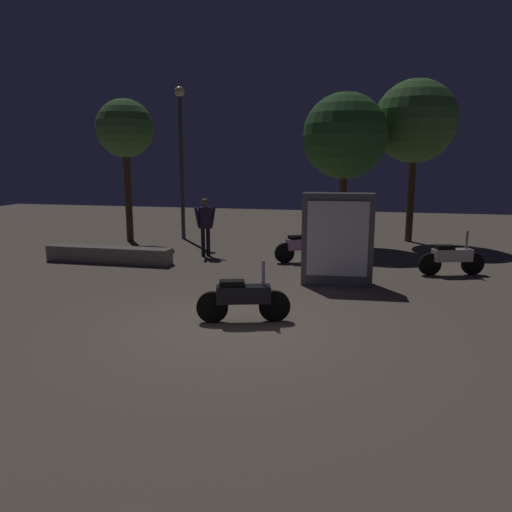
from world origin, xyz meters
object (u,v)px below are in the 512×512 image
at_px(person_rider_beside, 205,222).
at_px(streetlamp_near, 181,145).
at_px(motorcycle_white_parked_right, 452,258).
at_px(motorcycle_black_foreground, 243,298).
at_px(motorcycle_pink_parked_left, 303,246).
at_px(kiosk_billboard, 337,239).

xyz_separation_m(person_rider_beside, streetlamp_near, (-1.84, 2.94, 2.32)).
xyz_separation_m(motorcycle_white_parked_right, streetlamp_near, (-8.58, 3.93, 2.91)).
bearing_deg(person_rider_beside, motorcycle_white_parked_right, -135.86).
distance_m(motorcycle_black_foreground, motorcycle_white_parked_right, 6.22).
bearing_deg(streetlamp_near, motorcycle_white_parked_right, -24.62).
bearing_deg(motorcycle_white_parked_right, motorcycle_pink_parked_left, 151.71).
xyz_separation_m(motorcycle_black_foreground, person_rider_beside, (-2.57, 5.60, 0.59)).
bearing_deg(person_rider_beside, motorcycle_black_foreground, 167.14).
bearing_deg(motorcycle_white_parked_right, kiosk_billboard, -166.93).
relative_size(motorcycle_black_foreground, motorcycle_white_parked_right, 1.00).
distance_m(motorcycle_black_foreground, motorcycle_pink_parked_left, 5.43).
height_order(motorcycle_pink_parked_left, motorcycle_white_parked_right, same).
bearing_deg(kiosk_billboard, motorcycle_pink_parked_left, -68.91).
height_order(motorcycle_black_foreground, streetlamp_near, streetlamp_near).
bearing_deg(motorcycle_black_foreground, motorcycle_white_parked_right, 31.89).
bearing_deg(motorcycle_black_foreground, streetlamp_near, 101.29).
distance_m(motorcycle_white_parked_right, streetlamp_near, 9.87).
bearing_deg(motorcycle_white_parked_right, person_rider_beside, 155.26).
bearing_deg(motorcycle_black_foreground, person_rider_beside, 98.66).
height_order(motorcycle_pink_parked_left, streetlamp_near, streetlamp_near).
bearing_deg(motorcycle_pink_parked_left, motorcycle_black_foreground, -123.44).
relative_size(motorcycle_black_foreground, kiosk_billboard, 0.77).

